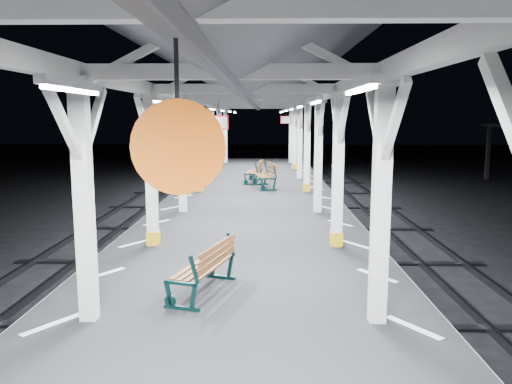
{
  "coord_description": "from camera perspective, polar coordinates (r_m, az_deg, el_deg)",
  "views": [
    {
      "loc": [
        0.45,
        -8.59,
        3.81
      ],
      "look_at": [
        0.25,
        2.02,
        2.2
      ],
      "focal_mm": 35.0,
      "sensor_mm": 36.0,
      "label": 1
    }
  ],
  "objects": [
    {
      "name": "canopy",
      "position": [
        8.62,
        -1.99,
        13.6
      ],
      "size": [
        5.4,
        49.0,
        4.65
      ],
      "color": "silver",
      "rests_on": "platform"
    },
    {
      "name": "ground",
      "position": [
        9.41,
        -1.84,
        -15.26
      ],
      "size": [
        120.0,
        120.0,
        0.0
      ],
      "primitive_type": "plane",
      "color": "black",
      "rests_on": "ground"
    },
    {
      "name": "hazard_stripes_right",
      "position": [
        9.26,
        13.67,
        -9.27
      ],
      "size": [
        1.0,
        48.0,
        0.01
      ],
      "primitive_type": "cube",
      "color": "silver",
      "rests_on": "platform"
    },
    {
      "name": "bench_extra",
      "position": [
        21.39,
        -0.04,
        2.42
      ],
      "size": [
        0.8,
        1.78,
        0.94
      ],
      "rotation": [
        0.0,
        0.0,
        -0.09
      ],
      "color": "black",
      "rests_on": "platform"
    },
    {
      "name": "hazard_stripes_left",
      "position": [
        9.49,
        -16.99,
        -8.95
      ],
      "size": [
        1.0,
        48.0,
        0.01
      ],
      "primitive_type": "cube",
      "color": "silver",
      "rests_on": "platform"
    },
    {
      "name": "platform",
      "position": [
        9.22,
        -1.85,
        -12.42
      ],
      "size": [
        6.0,
        50.0,
        1.0
      ],
      "primitive_type": "cube",
      "color": "black",
      "rests_on": "ground"
    },
    {
      "name": "bench_far",
      "position": [
        19.78,
        1.26,
        1.98
      ],
      "size": [
        1.01,
        1.9,
        0.98
      ],
      "rotation": [
        0.0,
        0.0,
        0.2
      ],
      "color": "black",
      "rests_on": "platform"
    },
    {
      "name": "bench_mid",
      "position": [
        8.05,
        -5.58,
        -8.45
      ],
      "size": [
        0.99,
        1.66,
        0.85
      ],
      "rotation": [
        0.0,
        0.0,
        -0.29
      ],
      "color": "black",
      "rests_on": "platform"
    }
  ]
}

